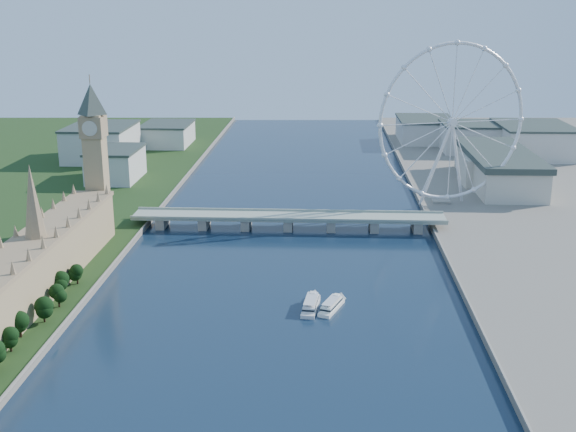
{
  "coord_description": "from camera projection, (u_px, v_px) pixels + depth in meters",
  "views": [
    {
      "loc": [
        24.37,
        -187.67,
        151.01
      ],
      "look_at": [
        4.21,
        210.0,
        35.27
      ],
      "focal_mm": 45.0,
      "sensor_mm": 36.0,
      "label": 1
    }
  ],
  "objects": [
    {
      "name": "tour_boat_far",
      "position": [
        331.0,
        310.0,
        373.95
      ],
      "size": [
        15.89,
        27.5,
        5.9
      ],
      "primitive_type": null,
      "rotation": [
        0.0,
        0.0,
        -0.36
      ],
      "color": "white",
      "rests_on": "ground"
    },
    {
      "name": "london_eye",
      "position": [
        452.0,
        123.0,
        539.16
      ],
      "size": [
        113.6,
        39.12,
        124.3
      ],
      "color": "silver",
      "rests_on": "ground"
    },
    {
      "name": "westminster_bridge",
      "position": [
        288.0,
        219.0,
        509.17
      ],
      "size": [
        220.0,
        22.0,
        9.5
      ],
      "color": "gray",
      "rests_on": "ground"
    },
    {
      "name": "city_skyline",
      "position": [
        338.0,
        140.0,
        753.8
      ],
      "size": [
        505.0,
        280.0,
        32.0
      ],
      "color": "beige",
      "rests_on": "ground"
    },
    {
      "name": "county_hall",
      "position": [
        497.0,
        187.0,
        627.18
      ],
      "size": [
        54.0,
        144.0,
        35.0
      ],
      "primitive_type": null,
      "color": "beige",
      "rests_on": "ground"
    },
    {
      "name": "tour_boat_near",
      "position": [
        311.0,
        309.0,
        374.44
      ],
      "size": [
        10.65,
        29.79,
        6.43
      ],
      "primitive_type": null,
      "rotation": [
        0.0,
        0.0,
        -0.11
      ],
      "color": "silver",
      "rests_on": "ground"
    },
    {
      "name": "parliament_range",
      "position": [
        39.0,
        263.0,
        387.41
      ],
      "size": [
        24.0,
        200.0,
        70.0
      ],
      "color": "tan",
      "rests_on": "ground"
    },
    {
      "name": "big_ben",
      "position": [
        94.0,
        139.0,
        477.56
      ],
      "size": [
        20.02,
        20.02,
        110.0
      ],
      "color": "tan",
      "rests_on": "ground"
    }
  ]
}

